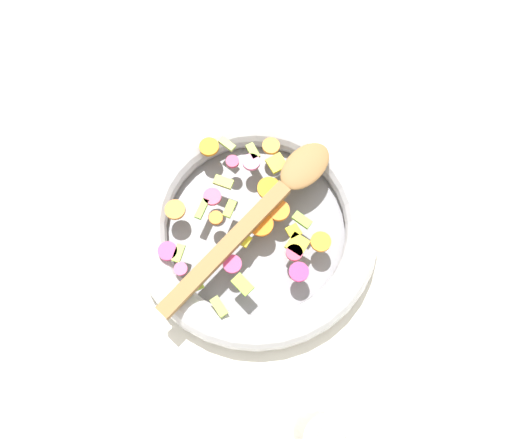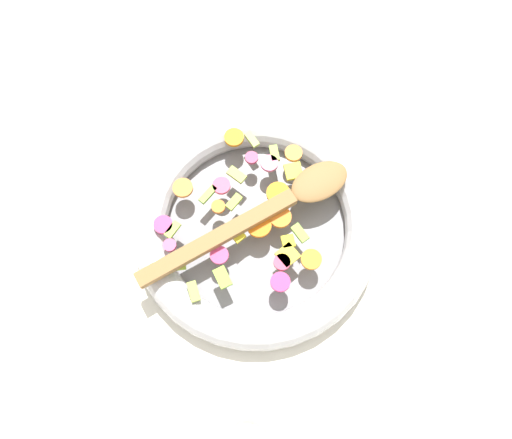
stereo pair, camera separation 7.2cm
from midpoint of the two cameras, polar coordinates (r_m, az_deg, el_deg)
name	(u,v)px [view 1 (the left image)]	position (r m, az deg, el deg)	size (l,w,h in m)	color
ground_plane	(256,230)	(0.77, -2.66, -1.62)	(4.00, 4.00, 0.00)	silver
skillet	(256,226)	(0.75, -2.73, -1.10)	(0.37, 0.37, 0.05)	slate
chopped_vegetables	(248,213)	(0.72, -3.72, 0.36)	(0.25, 0.29, 0.01)	orange
wooden_spoon	(265,207)	(0.71, -1.84, 1.00)	(0.21, 0.31, 0.01)	olive
pepper_mill	(321,436)	(0.65, 4.08, -23.91)	(0.06, 0.06, 0.18)	#B2ADA3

